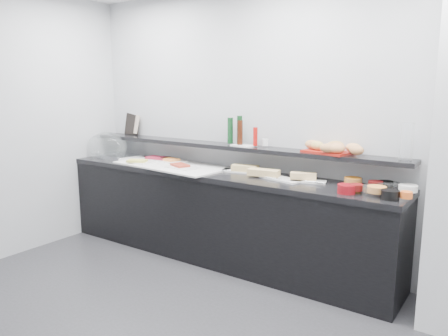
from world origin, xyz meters
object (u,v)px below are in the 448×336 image
Objects in this scene: cloche_base at (119,156)px; bread_tray at (328,152)px; sandwich_plate_mid at (282,179)px; condiment_tray at (244,146)px; framed_print at (132,124)px; carafe at (407,142)px.

bread_tray is (2.49, 0.18, 0.24)m from cloche_base.
cloche_base is at bearing -166.73° from sandwich_plate_mid.
sandwich_plate_mid is 0.47m from bread_tray.
cloche_base reaches higher than sandwich_plate_mid.
sandwich_plate_mid is at bearing -6.05° from condiment_tray.
bread_tray is at bearing 43.90° from sandwich_plate_mid.
cloche_base is 2.12× the size of condiment_tray.
framed_print is 1.10× the size of condiment_tray.
carafe is at bearing 22.54° from sandwich_plate_mid.
framed_print is (-0.03, 0.25, 0.36)m from cloche_base.
carafe is (1.00, 0.15, 0.39)m from sandwich_plate_mid.
bread_tray is at bearing 14.05° from condiment_tray.
sandwich_plate_mid is 1.70× the size of condiment_tray.
framed_print is 2.53m from bread_tray.
condiment_tray is 1.51m from carafe.
carafe reaches higher than framed_print.
carafe is at bearing 12.67° from cloche_base.
bread_tray is 1.34× the size of carafe.
sandwich_plate_mid is 1.55× the size of framed_print.
framed_print is at bearing -173.86° from condiment_tray.
sandwich_plate_mid is 1.00× the size of bread_tray.
carafe reaches higher than sandwich_plate_mid.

